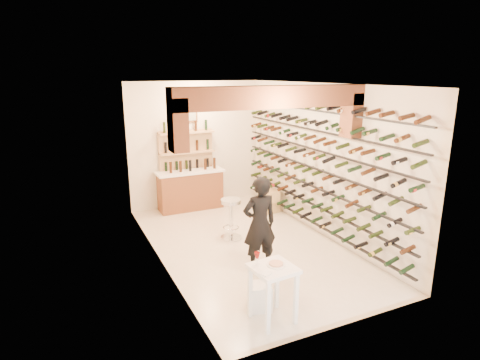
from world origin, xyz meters
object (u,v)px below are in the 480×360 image
(back_counter, at_px, (190,189))
(tasting_table, at_px, (273,276))
(crate_lower, at_px, (269,207))
(wine_rack, at_px, (312,164))
(chrome_barstool, at_px, (231,216))
(person, at_px, (260,224))
(white_stool, at_px, (260,297))

(back_counter, distance_m, tasting_table, 5.14)
(back_counter, height_order, crate_lower, back_counter)
(wine_rack, relative_size, crate_lower, 12.29)
(chrome_barstool, bearing_deg, person, -94.06)
(chrome_barstool, height_order, crate_lower, chrome_barstool)
(white_stool, distance_m, person, 1.41)
(chrome_barstool, xyz_separation_m, crate_lower, (1.54, 1.10, -0.36))
(wine_rack, height_order, crate_lower, wine_rack)
(back_counter, height_order, tasting_table, back_counter)
(tasting_table, distance_m, person, 1.55)
(back_counter, bearing_deg, white_stool, -96.15)
(back_counter, relative_size, tasting_table, 1.69)
(wine_rack, distance_m, back_counter, 3.38)
(white_stool, relative_size, crate_lower, 0.85)
(white_stool, distance_m, crate_lower, 4.30)
(wine_rack, height_order, tasting_table, wine_rack)
(tasting_table, height_order, person, person)
(tasting_table, bearing_deg, person, 64.54)
(tasting_table, height_order, white_stool, tasting_table)
(person, xyz_separation_m, chrome_barstool, (0.10, 1.47, -0.35))
(back_counter, bearing_deg, wine_rack, -55.34)
(back_counter, bearing_deg, person, -89.16)
(person, bearing_deg, wine_rack, -148.11)
(wine_rack, xyz_separation_m, chrome_barstool, (-1.67, 0.44, -1.05))
(tasting_table, xyz_separation_m, chrome_barstool, (0.65, 2.91, -0.18))
(wine_rack, distance_m, crate_lower, 2.10)
(wine_rack, bearing_deg, tasting_table, -133.30)
(wine_rack, xyz_separation_m, person, (-1.78, -1.03, -0.69))
(crate_lower, bearing_deg, back_counter, 147.03)
(crate_lower, bearing_deg, wine_rack, -85.16)
(tasting_table, relative_size, person, 0.59)
(white_stool, relative_size, person, 0.23)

